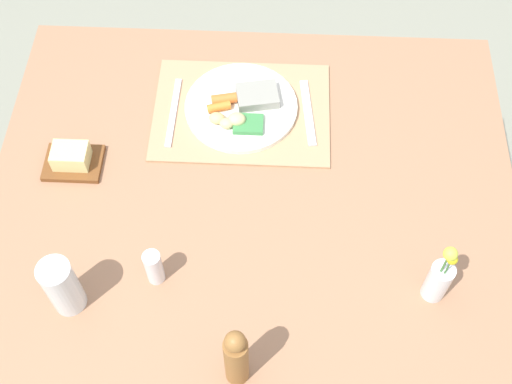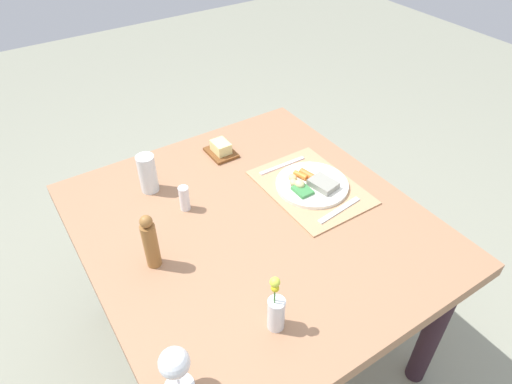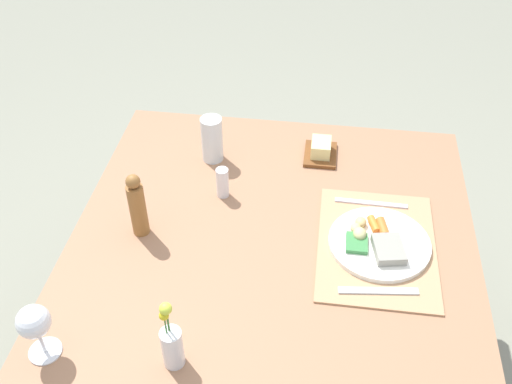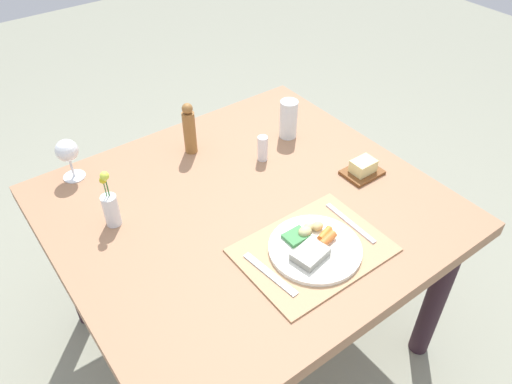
# 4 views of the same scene
# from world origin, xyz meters

# --- Properties ---
(dining_table) EXTENTS (1.17, 1.09, 0.70)m
(dining_table) POSITION_xyz_m (0.00, 0.00, 0.61)
(dining_table) COLOR #9D7050
(dining_table) RESTS_ON ground_plane
(placemat) EXTENTS (0.42, 0.31, 0.01)m
(placemat) POSITION_xyz_m (0.04, -0.28, 0.71)
(placemat) COLOR tan
(placemat) RESTS_ON dining_table
(dinner_plate) EXTENTS (0.27, 0.27, 0.04)m
(dinner_plate) POSITION_xyz_m (0.04, -0.28, 0.72)
(dinner_plate) COLOR white
(dinner_plate) RESTS_ON placemat
(fork) EXTENTS (0.04, 0.20, 0.00)m
(fork) POSITION_xyz_m (-0.12, -0.28, 0.71)
(fork) COLOR silver
(fork) RESTS_ON placemat
(knife) EXTENTS (0.02, 0.21, 0.00)m
(knife) POSITION_xyz_m (0.20, -0.26, 0.71)
(knife) COLOR silver
(knife) RESTS_ON placemat
(butter_dish) EXTENTS (0.13, 0.10, 0.06)m
(butter_dish) POSITION_xyz_m (0.41, -0.11, 0.73)
(butter_dish) COLOR brown
(butter_dish) RESTS_ON dining_table
(water_tumbler) EXTENTS (0.07, 0.07, 0.15)m
(water_tumbler) POSITION_xyz_m (0.35, 0.23, 0.77)
(water_tumbler) COLOR silver
(water_tumbler) RESTS_ON dining_table
(flower_vase) EXTENTS (0.05, 0.05, 0.19)m
(flower_vase) POSITION_xyz_m (-0.38, 0.17, 0.77)
(flower_vase) COLOR silver
(flower_vase) RESTS_ON dining_table
(salt_shaker) EXTENTS (0.04, 0.04, 0.09)m
(salt_shaker) POSITION_xyz_m (0.19, 0.16, 0.75)
(salt_shaker) COLOR white
(salt_shaker) RESTS_ON dining_table
(wine_glass) EXTENTS (0.07, 0.07, 0.15)m
(wine_glass) POSITION_xyz_m (-0.39, 0.47, 0.81)
(wine_glass) COLOR white
(wine_glass) RESTS_ON dining_table
(pepper_mill) EXTENTS (0.04, 0.04, 0.20)m
(pepper_mill) POSITION_xyz_m (0.01, 0.36, 0.80)
(pepper_mill) COLOR olive
(pepper_mill) RESTS_ON dining_table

